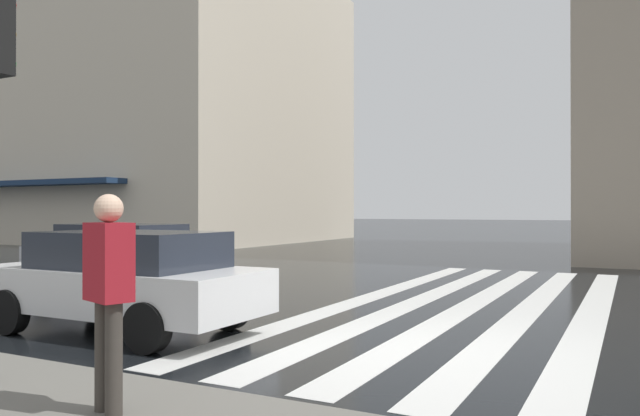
{
  "coord_description": "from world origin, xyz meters",
  "views": [
    {
      "loc": [
        -7.33,
        -2.4,
        1.7
      ],
      "look_at": [
        5.11,
        4.0,
        1.76
      ],
      "focal_mm": 34.26,
      "sensor_mm": 36.0,
      "label": 1
    }
  ],
  "objects": [
    {
      "name": "ground_plane",
      "position": [
        0.0,
        0.0,
        0.0
      ],
      "size": [
        220.0,
        220.0,
        0.0
      ],
      "primitive_type": "plane",
      "color": "black"
    },
    {
      "name": "car_silver",
      "position": [
        2.5,
        7.62,
        0.76
      ],
      "size": [
        1.85,
        4.1,
        1.41
      ],
      "color": "#B7B7BC",
      "rests_on": "ground_plane"
    },
    {
      "name": "zebra_crossing",
      "position": [
        4.0,
        -0.8,
        0.0
      ],
      "size": [
        13.0,
        6.5,
        0.01
      ],
      "color": "silver",
      "rests_on": "ground_plane"
    },
    {
      "name": "pedestrian_far_down_pavement",
      "position": [
        -3.92,
        1.18,
        1.14
      ],
      "size": [
        0.36,
        0.46,
        1.68
      ],
      "color": "maroon",
      "rests_on": "sidewalk_pavement"
    },
    {
      "name": "car_white",
      "position": [
        -1.0,
        3.95,
        0.76
      ],
      "size": [
        1.85,
        4.1,
        1.41
      ],
      "color": "silver",
      "rests_on": "ground_plane"
    },
    {
      "name": "haussmann_block_mid",
      "position": [
        20.27,
        26.34,
        8.92
      ],
      "size": [
        16.75,
        25.88,
        18.21
      ],
      "color": "beige",
      "rests_on": "ground_plane"
    }
  ]
}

